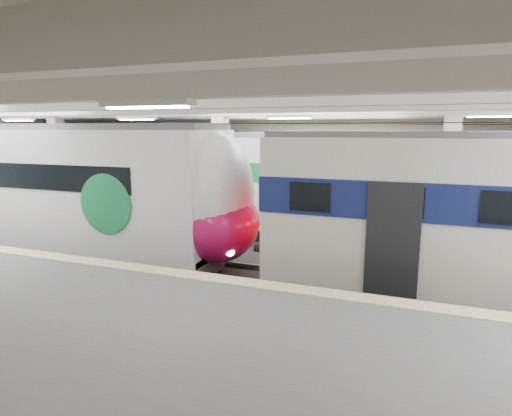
% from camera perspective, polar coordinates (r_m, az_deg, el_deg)
% --- Properties ---
extents(station_hall, '(36.00, 24.00, 5.75)m').
position_cam_1_polar(station_hall, '(10.96, -1.09, 3.67)').
color(station_hall, black).
rests_on(station_hall, ground).
extents(modern_emu, '(14.76, 3.05, 4.72)m').
position_cam_1_polar(modern_emu, '(16.44, -22.54, 1.92)').
color(modern_emu, white).
rests_on(modern_emu, ground).
extents(far_train, '(13.80, 3.39, 4.38)m').
position_cam_1_polar(far_train, '(21.23, -14.08, 4.05)').
color(far_train, white).
rests_on(far_train, ground).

